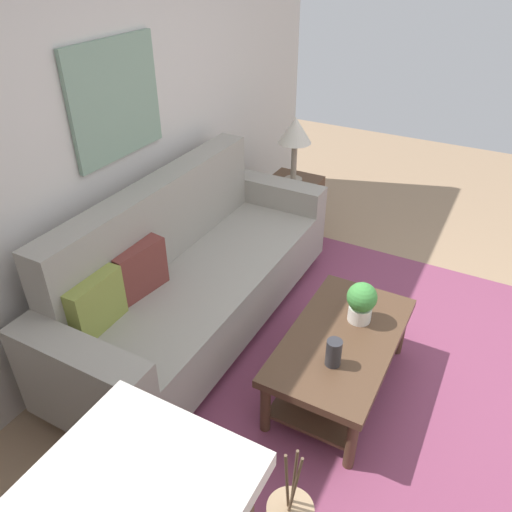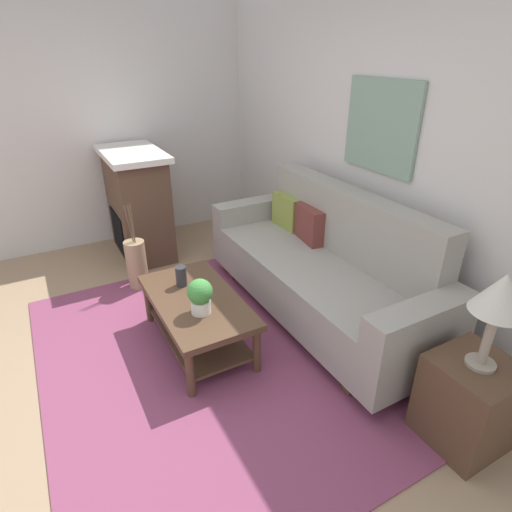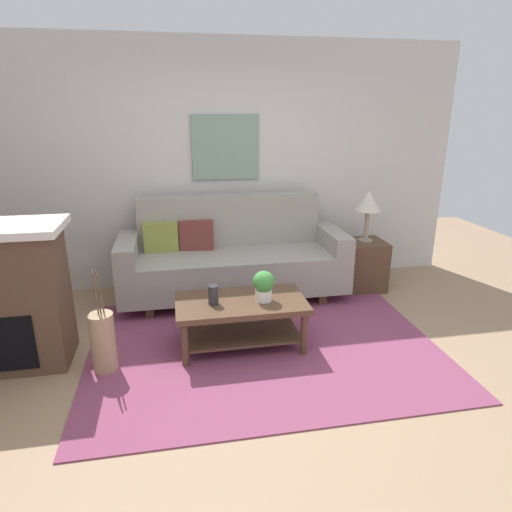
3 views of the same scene
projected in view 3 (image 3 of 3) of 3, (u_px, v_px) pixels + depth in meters
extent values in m
plane|color=#9E7F60|center=(277.00, 379.00, 3.41)|extent=(9.20, 9.20, 0.00)
cube|color=silver|center=(234.00, 166.00, 5.03)|extent=(5.20, 0.10, 2.70)
cube|color=#843D5B|center=(264.00, 346.00, 3.87)|extent=(2.96, 2.20, 0.01)
cube|color=gray|center=(234.00, 270.00, 4.78)|extent=(1.98, 0.84, 0.40)
cube|color=gray|center=(229.00, 220.00, 4.93)|extent=(1.98, 0.20, 0.56)
cube|color=gray|center=(129.00, 268.00, 4.56)|extent=(0.20, 0.84, 0.60)
cube|color=gray|center=(331.00, 256.00, 4.94)|extent=(0.20, 0.84, 0.60)
cube|color=#513826|center=(151.00, 299.00, 4.71)|extent=(0.08, 0.74, 0.12)
cube|color=#513826|center=(312.00, 287.00, 5.02)|extent=(0.08, 0.74, 0.12)
cube|color=olive|center=(161.00, 237.00, 4.71)|extent=(0.36, 0.13, 0.32)
cube|color=brown|center=(196.00, 235.00, 4.78)|extent=(0.37, 0.17, 0.32)
cube|color=#513826|center=(241.00, 303.00, 3.77)|extent=(1.10, 0.60, 0.05)
cube|color=#513826|center=(241.00, 333.00, 3.86)|extent=(0.98, 0.50, 0.02)
cylinder|color=#513826|center=(185.00, 345.00, 3.52)|extent=(0.06, 0.06, 0.38)
cylinder|color=#513826|center=(304.00, 334.00, 3.69)|extent=(0.06, 0.06, 0.38)
cylinder|color=#513826|center=(183.00, 318.00, 3.99)|extent=(0.06, 0.06, 0.38)
cylinder|color=#513826|center=(289.00, 309.00, 4.16)|extent=(0.06, 0.06, 0.38)
cylinder|color=#2D2D33|center=(213.00, 295.00, 3.67)|extent=(0.09, 0.09, 0.16)
cylinder|color=white|center=(264.00, 295.00, 3.75)|extent=(0.14, 0.14, 0.10)
sphere|color=#408E3F|center=(264.00, 281.00, 3.71)|extent=(0.18, 0.18, 0.18)
cube|color=#513826|center=(363.00, 265.00, 5.07)|extent=(0.44, 0.44, 0.56)
cylinder|color=gray|center=(365.00, 240.00, 4.97)|extent=(0.16, 0.16, 0.02)
cylinder|color=gray|center=(367.00, 226.00, 4.92)|extent=(0.05, 0.05, 0.35)
cone|color=beige|center=(369.00, 201.00, 4.83)|extent=(0.28, 0.28, 0.22)
cube|color=brown|center=(4.00, 301.00, 3.47)|extent=(0.90, 0.50, 1.10)
cylinder|color=tan|center=(103.00, 343.00, 3.46)|extent=(0.19, 0.19, 0.49)
cylinder|color=brown|center=(100.00, 292.00, 3.33)|extent=(0.03, 0.03, 0.36)
cylinder|color=brown|center=(96.00, 292.00, 3.34)|extent=(0.05, 0.02, 0.36)
cylinder|color=brown|center=(96.00, 294.00, 3.31)|extent=(0.01, 0.05, 0.36)
cube|color=gray|center=(226.00, 147.00, 4.88)|extent=(0.74, 0.03, 0.69)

